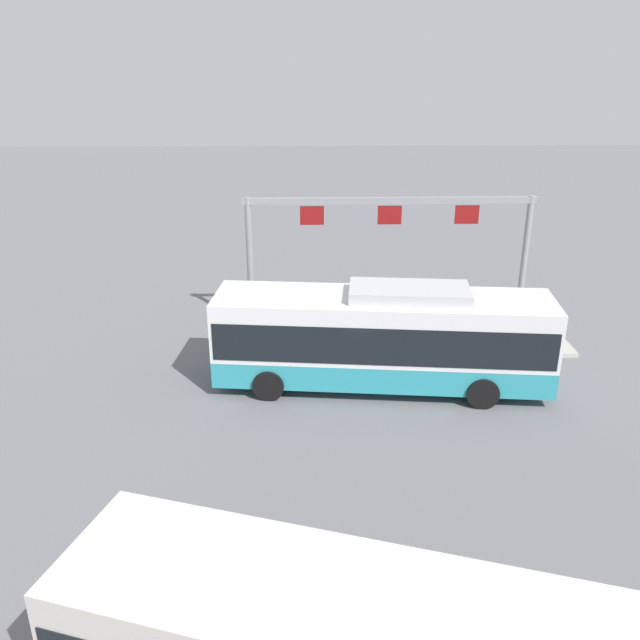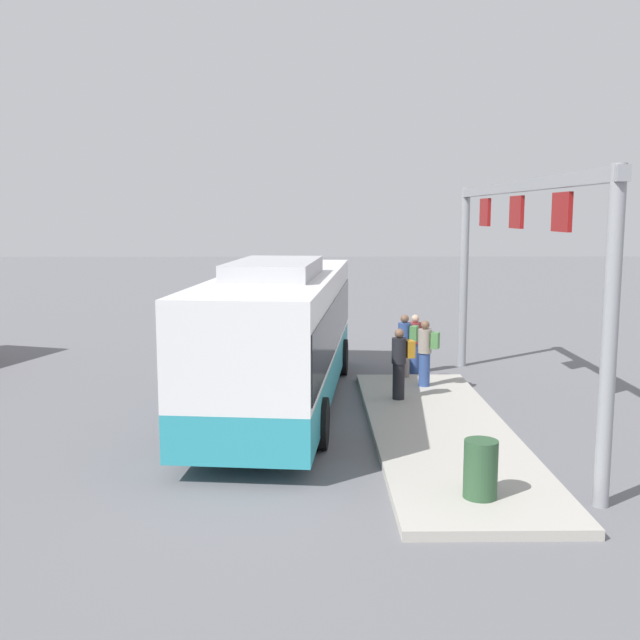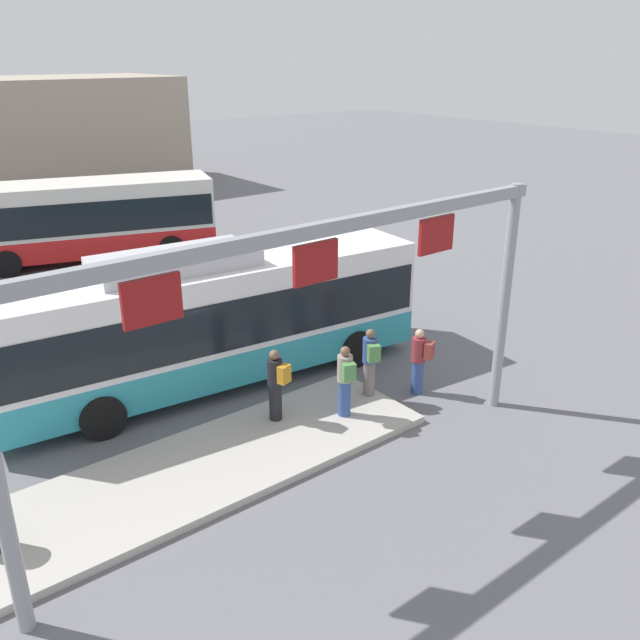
{
  "view_description": "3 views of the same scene",
  "coord_description": "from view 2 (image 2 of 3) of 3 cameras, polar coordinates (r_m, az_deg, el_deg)",
  "views": [
    {
      "loc": [
        2.51,
        19.32,
        10.19
      ],
      "look_at": [
        1.93,
        -1.84,
        1.61
      ],
      "focal_mm": 37.15,
      "sensor_mm": 36.0,
      "label": 1
    },
    {
      "loc": [
        -17.02,
        -0.68,
        4.48
      ],
      "look_at": [
        3.34,
        -0.95,
        1.55
      ],
      "focal_mm": 41.81,
      "sensor_mm": 36.0,
      "label": 2
    },
    {
      "loc": [
        -7.37,
        -13.58,
        7.77
      ],
      "look_at": [
        2.68,
        -0.91,
        1.27
      ],
      "focal_mm": 37.75,
      "sensor_mm": 36.0,
      "label": 3
    }
  ],
  "objects": [
    {
      "name": "platform_sign_gantry",
      "position": [
        16.85,
        14.73,
        5.74
      ],
      "size": [
        11.05,
        0.24,
        5.2
      ],
      "color": "gray",
      "rests_on": "ground"
    },
    {
      "name": "person_waiting_far",
      "position": [
        17.47,
        6.15,
        -3.19
      ],
      "size": [
        0.44,
        0.58,
        1.67
      ],
      "rotation": [
        0.0,
        0.0,
        1.84
      ],
      "color": "black",
      "rests_on": "platform_curb"
    },
    {
      "name": "trash_bin",
      "position": [
        11.85,
        12.19,
        -11.08
      ],
      "size": [
        0.52,
        0.52,
        0.9
      ],
      "primitive_type": "cylinder",
      "color": "#2D5133",
      "rests_on": "platform_curb"
    },
    {
      "name": "person_waiting_near",
      "position": [
        18.83,
        8.11,
        -2.39
      ],
      "size": [
        0.47,
        0.6,
        1.67
      ],
      "rotation": [
        0.0,
        0.0,
        1.21
      ],
      "color": "#334C8C",
      "rests_on": "platform_curb"
    },
    {
      "name": "platform_curb",
      "position": [
        15.53,
        9.22,
        -8.38
      ],
      "size": [
        10.0,
        2.8,
        0.16
      ],
      "primitive_type": "cube",
      "color": "#B2ADA3",
      "rests_on": "ground"
    },
    {
      "name": "ground_plane",
      "position": [
        17.62,
        -2.97,
        -6.56
      ],
      "size": [
        120.0,
        120.0,
        0.0
      ],
      "primitive_type": "plane",
      "color": "slate"
    },
    {
      "name": "bus_main",
      "position": [
        17.24,
        -3.01,
        -0.73
      ],
      "size": [
        10.86,
        3.62,
        3.46
      ],
      "rotation": [
        0.0,
        0.0,
        -0.11
      ],
      "color": "teal",
      "rests_on": "ground"
    },
    {
      "name": "person_waiting_mid",
      "position": [
        19.84,
        6.56,
        -1.83
      ],
      "size": [
        0.49,
        0.6,
        1.67
      ],
      "rotation": [
        0.0,
        0.0,
        1.18
      ],
      "color": "slate",
      "rests_on": "platform_curb"
    },
    {
      "name": "person_boarding",
      "position": [
        21.09,
        7.35,
        -1.68
      ],
      "size": [
        0.5,
        0.6,
        1.67
      ],
      "rotation": [
        0.0,
        0.0,
        2.0
      ],
      "color": "#334C8C",
      "rests_on": "ground"
    }
  ]
}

